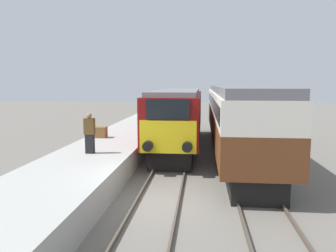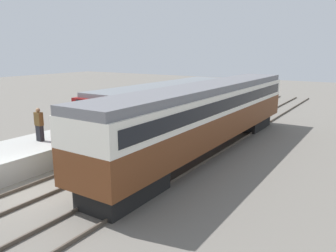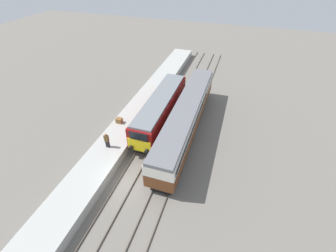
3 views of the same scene
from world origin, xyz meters
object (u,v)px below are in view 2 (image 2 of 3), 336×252
luggage_crate (87,120)px  passenger_carriage (209,111)px  locomotive (166,109)px  person_on_platform (39,125)px

luggage_crate → passenger_carriage: bearing=14.7°
locomotive → passenger_carriage: size_ratio=0.71×
passenger_carriage → person_on_platform: (-6.73, -6.06, -0.45)m
locomotive → passenger_carriage: passenger_carriage is taller
locomotive → person_on_platform: (-3.33, -6.93, -0.12)m
person_on_platform → luggage_crate: bearing=101.7°
person_on_platform → luggage_crate: (-0.85, 4.08, -0.58)m
person_on_platform → luggage_crate: person_on_platform is taller
person_on_platform → locomotive: bearing=64.3°
locomotive → luggage_crate: bearing=-145.7°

